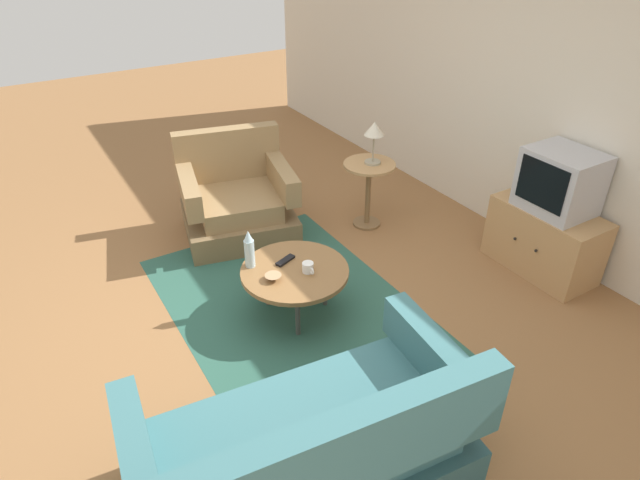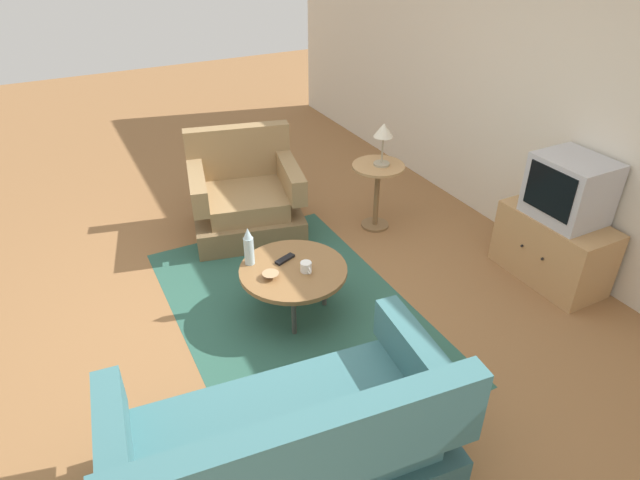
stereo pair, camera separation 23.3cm
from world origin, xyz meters
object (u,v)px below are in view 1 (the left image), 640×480
object	(u,v)px
mug	(308,268)
tv_remote_dark	(285,260)
armchair	(237,201)
coffee_table	(295,273)
television	(560,181)
vase	(249,249)
table_lamp	(374,132)
bowl	(273,277)
tv_stand	(544,240)
side_table	(369,181)
couch	(309,449)

from	to	relation	value
mug	tv_remote_dark	bearing A→B (deg)	-159.22
armchair	coffee_table	world-z (taller)	armchair
coffee_table	television	xyz separation A→B (m)	(0.56, 2.10, 0.45)
vase	table_lamp	bearing A→B (deg)	111.46
armchair	vase	xyz separation A→B (m)	(1.16, -0.40, 0.24)
television	table_lamp	distance (m)	1.61
armchair	bowl	xyz separation A→B (m)	(1.41, -0.33, 0.11)
tv_stand	side_table	bearing A→B (deg)	-149.26
table_lamp	bowl	size ratio (longest dim) A/B	3.28
couch	television	distance (m)	2.90
couch	bowl	world-z (taller)	couch
tv_stand	television	distance (m)	0.54
coffee_table	mug	distance (m)	0.12
armchair	tv_remote_dark	bearing A→B (deg)	96.10
tv_stand	mug	bearing A→B (deg)	-103.45
side_table	tv_stand	world-z (taller)	side_table
vase	tv_stand	bearing A→B (deg)	71.76
mug	tv_stand	bearing A→B (deg)	76.55
armchair	table_lamp	xyz separation A→B (m)	(0.56, 1.15, 0.64)
tv_stand	vase	world-z (taller)	vase
coffee_table	bowl	bearing A→B (deg)	-80.28
side_table	mug	world-z (taller)	side_table
table_lamp	vase	size ratio (longest dim) A/B	1.31
tv_stand	bowl	distance (m)	2.34
armchair	bowl	world-z (taller)	armchair
tv_stand	bowl	xyz separation A→B (m)	(-0.53, -2.28, 0.14)
couch	armchair	bearing A→B (deg)	79.79
table_lamp	bowl	bearing A→B (deg)	-60.11
television	mug	bearing A→B (deg)	-103.35
tv_remote_dark	table_lamp	bearing A→B (deg)	-173.08
side_table	vase	xyz separation A→B (m)	(0.62, -1.52, 0.09)
couch	vase	xyz separation A→B (m)	(-1.52, 0.39, 0.26)
mug	bowl	world-z (taller)	mug
coffee_table	vase	distance (m)	0.38
tv_stand	couch	bearing A→B (deg)	-74.66
side_table	coffee_table	bearing A→B (deg)	-56.72
vase	mug	bearing A→B (deg)	48.38
bowl	tv_remote_dark	distance (m)	0.24
couch	side_table	world-z (taller)	couch
couch	side_table	bearing A→B (deg)	54.37
side_table	table_lamp	distance (m)	0.48
armchair	mug	bearing A→B (deg)	100.10
coffee_table	tv_stand	bearing A→B (deg)	74.93
tv_stand	table_lamp	size ratio (longest dim) A/B	2.27
mug	armchair	bearing A→B (deg)	177.23
tv_stand	mug	xyz separation A→B (m)	(-0.48, -2.02, 0.16)
vase	tv_remote_dark	bearing A→B (deg)	71.27
table_lamp	armchair	bearing A→B (deg)	-115.99
coffee_table	bowl	distance (m)	0.20
tv_remote_dark	vase	bearing A→B (deg)	-39.87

